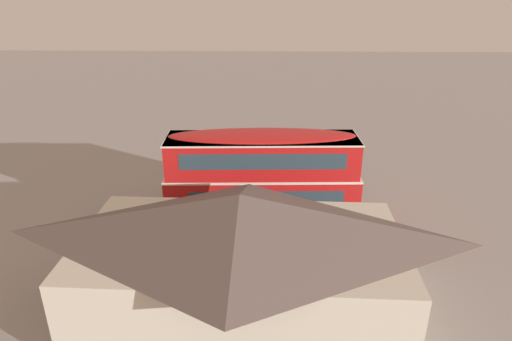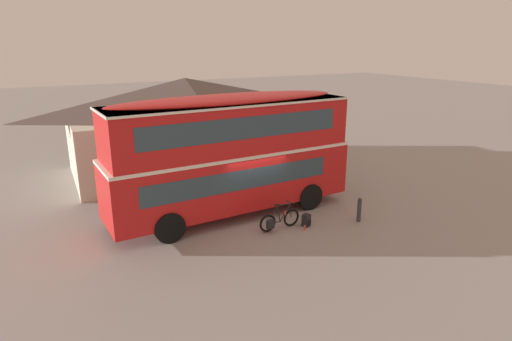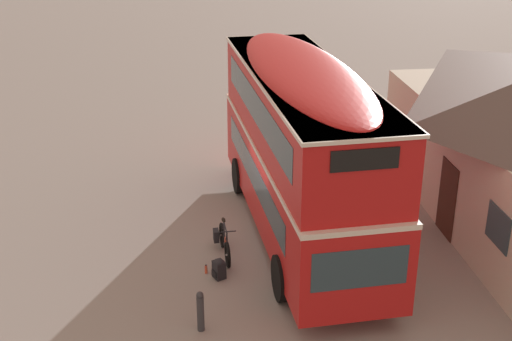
# 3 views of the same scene
# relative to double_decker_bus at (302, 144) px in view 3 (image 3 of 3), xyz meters

# --- Properties ---
(ground_plane) EXTENTS (120.00, 120.00, 0.00)m
(ground_plane) POSITION_rel_double_decker_bus_xyz_m (0.51, -0.55, -2.64)
(ground_plane) COLOR gray
(double_decker_bus) EXTENTS (9.84, 2.92, 4.79)m
(double_decker_bus) POSITION_rel_double_decker_bus_xyz_m (0.00, 0.00, 0.00)
(double_decker_bus) COLOR black
(double_decker_bus) RESTS_ON ground
(touring_bicycle) EXTENTS (1.72, 0.49, 1.02)m
(touring_bicycle) POSITION_rel_double_decker_bus_xyz_m (0.87, -2.19, -2.27)
(touring_bicycle) COLOR black
(touring_bicycle) RESTS_ON ground
(backpack_on_ground) EXTENTS (0.37, 0.37, 0.51)m
(backpack_on_ground) POSITION_rel_double_decker_bus_xyz_m (1.95, -2.42, -2.38)
(backpack_on_ground) COLOR black
(backpack_on_ground) RESTS_ON ground
(water_bottle_red_squeeze) EXTENTS (0.07, 0.07, 0.23)m
(water_bottle_red_squeeze) POSITION_rel_double_decker_bus_xyz_m (1.68, -2.72, -2.53)
(water_bottle_red_squeeze) COLOR #D84C33
(water_bottle_red_squeeze) RESTS_ON ground
(kerb_bollard) EXTENTS (0.16, 0.16, 0.97)m
(kerb_bollard) POSITION_rel_double_decker_bus_xyz_m (3.99, -3.02, -2.14)
(kerb_bollard) COLOR #333338
(kerb_bollard) RESTS_ON ground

